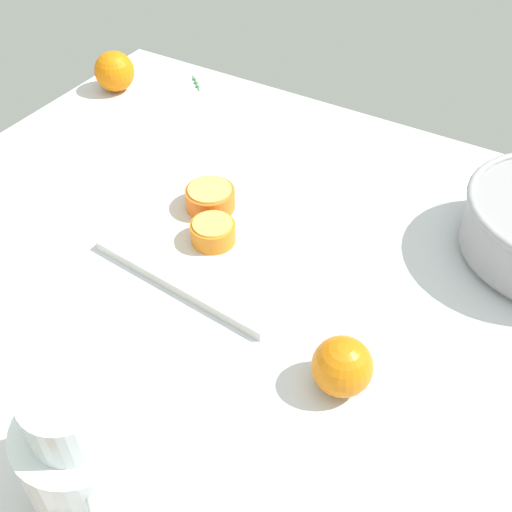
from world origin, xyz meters
TOP-DOWN VIEW (x-y plane):
  - ground_plane at (0.00, 0.00)cm, footprint 125.59×106.06cm
  - juice_pitcher at (-1.41, -30.96)cm, footprint 14.60×12.67cm
  - cutting_board at (-10.24, 6.93)cm, footprint 31.47×24.92cm
  - orange_half_0 at (-16.06, 12.49)cm, footprint 7.63×7.63cm
  - orange_half_1 at (-11.37, 6.21)cm, footprint 6.55×6.55cm
  - loose_orange_0 at (15.00, -6.30)cm, footprint 7.25×7.25cm
  - loose_orange_1 at (-54.88, 36.07)cm, footprint 7.92×7.92cm
  - herb_sprig_0 at (-42.57, 46.36)cm, footprint 5.05×4.84cm

SIDE VIEW (x-z plane):
  - ground_plane at x=0.00cm, z-range -3.00..0.00cm
  - herb_sprig_0 at x=-42.57cm, z-range -0.20..0.74cm
  - cutting_board at x=-10.24cm, z-range 0.00..1.50cm
  - orange_half_1 at x=-11.37cm, z-range 1.47..4.82cm
  - orange_half_0 at x=-16.06cm, z-range 1.47..5.01cm
  - loose_orange_0 at x=15.00cm, z-range 0.00..7.25cm
  - loose_orange_1 at x=-54.88cm, z-range 0.00..7.92cm
  - juice_pitcher at x=-1.41cm, z-range -2.47..14.76cm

